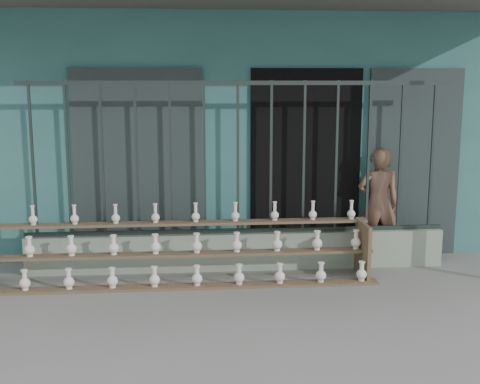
{
  "coord_description": "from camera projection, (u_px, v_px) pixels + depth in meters",
  "views": [
    {
      "loc": [
        -0.56,
        -5.68,
        2.21
      ],
      "look_at": [
        0.0,
        1.0,
        1.0
      ],
      "focal_mm": 45.0,
      "sensor_mm": 36.0,
      "label": 1
    }
  ],
  "objects": [
    {
      "name": "shelf_rack",
      "position": [
        176.0,
        251.0,
        6.75
      ],
      "size": [
        4.5,
        0.68,
        0.85
      ],
      "color": "brown",
      "rests_on": "ground"
    },
    {
      "name": "elderly_woman",
      "position": [
        378.0,
        204.0,
        7.56
      ],
      "size": [
        0.55,
        0.39,
        1.43
      ],
      "primitive_type": "imported",
      "rotation": [
        0.0,
        0.0,
        3.05
      ],
      "color": "brown",
      "rests_on": "ground"
    },
    {
      "name": "workshop_building",
      "position": [
        224.0,
        120.0,
        9.87
      ],
      "size": [
        7.4,
        6.6,
        3.21
      ],
      "color": "#306764",
      "rests_on": "ground"
    },
    {
      "name": "ground",
      "position": [
        248.0,
        308.0,
        6.01
      ],
      "size": [
        60.0,
        60.0,
        0.0
      ],
      "primitive_type": "plane",
      "color": "slate"
    },
    {
      "name": "parapet_wall",
      "position": [
        238.0,
        251.0,
        7.24
      ],
      "size": [
        5.0,
        0.2,
        0.45
      ],
      "primitive_type": "cube",
      "color": "gray",
      "rests_on": "ground"
    },
    {
      "name": "security_fence",
      "position": [
        238.0,
        158.0,
        7.04
      ],
      "size": [
        5.0,
        0.04,
        1.8
      ],
      "color": "#283330",
      "rests_on": "parapet_wall"
    }
  ]
}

